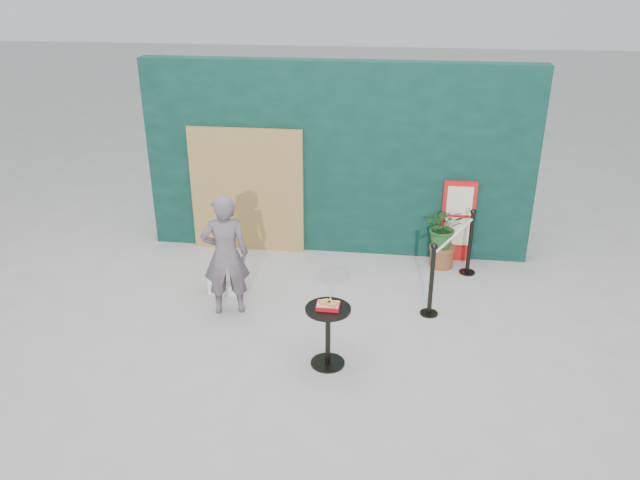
% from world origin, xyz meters
% --- Properties ---
extents(ground, '(60.00, 60.00, 0.00)m').
position_xyz_m(ground, '(0.00, 0.00, 0.00)').
color(ground, '#ADAAA5').
rests_on(ground, ground).
extents(back_wall, '(6.00, 0.30, 3.00)m').
position_xyz_m(back_wall, '(0.00, 3.15, 1.50)').
color(back_wall, black).
rests_on(back_wall, ground).
extents(bamboo_fence, '(1.80, 0.08, 2.00)m').
position_xyz_m(bamboo_fence, '(-1.40, 2.94, 1.00)').
color(bamboo_fence, tan).
rests_on(bamboo_fence, ground).
extents(woman, '(0.69, 0.55, 1.66)m').
position_xyz_m(woman, '(-1.20, 0.94, 0.83)').
color(woman, slate).
rests_on(woman, ground).
extents(menu_board, '(0.50, 0.07, 1.30)m').
position_xyz_m(menu_board, '(1.90, 2.95, 0.65)').
color(menu_board, red).
rests_on(menu_board, ground).
extents(statue, '(0.54, 0.54, 1.40)m').
position_xyz_m(statue, '(-1.38, 1.55, 0.57)').
color(statue, white).
rests_on(statue, ground).
extents(cafe_table, '(0.52, 0.52, 0.75)m').
position_xyz_m(cafe_table, '(0.27, -0.09, 0.50)').
color(cafe_table, black).
rests_on(cafe_table, ground).
extents(food_basket, '(0.26, 0.19, 0.11)m').
position_xyz_m(food_basket, '(0.27, -0.09, 0.79)').
color(food_basket, red).
rests_on(food_basket, cafe_table).
extents(planter, '(0.58, 0.50, 0.99)m').
position_xyz_m(planter, '(1.68, 2.69, 0.57)').
color(planter, brown).
rests_on(planter, ground).
extents(stanchion_barrier, '(0.84, 1.54, 1.03)m').
position_xyz_m(stanchion_barrier, '(1.77, 1.86, 0.49)').
color(stanchion_barrier, black).
rests_on(stanchion_barrier, ground).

